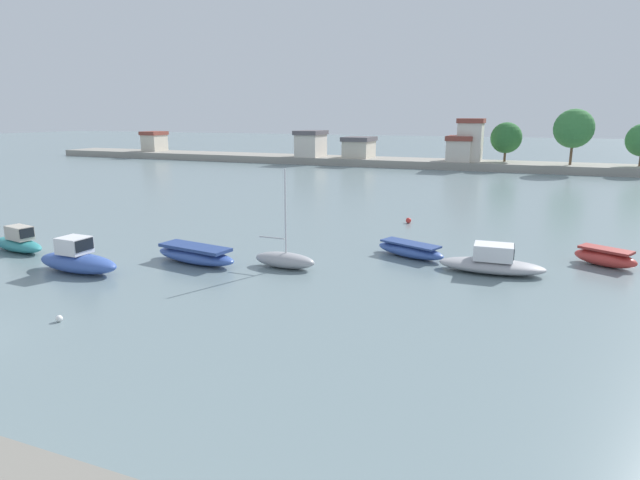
{
  "coord_description": "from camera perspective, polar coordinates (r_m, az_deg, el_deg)",
  "views": [
    {
      "loc": [
        20.12,
        -10.62,
        8.24
      ],
      "look_at": [
        8.54,
        17.94,
        0.91
      ],
      "focal_mm": 29.76,
      "sensor_mm": 36.0,
      "label": 1
    }
  ],
  "objects": [
    {
      "name": "moored_boat_4",
      "position": [
        29.16,
        -3.82,
        -2.11
      ],
      "size": [
        3.57,
        1.36,
        5.45
      ],
      "rotation": [
        0.0,
        0.0,
        -0.02
      ],
      "color": "#9E9EA3",
      "rests_on": "ground"
    },
    {
      "name": "moored_boat_6",
      "position": [
        29.65,
        18.01,
        -2.34
      ],
      "size": [
        5.56,
        2.31,
        1.55
      ],
      "rotation": [
        0.0,
        0.0,
        0.05
      ],
      "color": "#9E9EA3",
      "rests_on": "ground"
    },
    {
      "name": "moored_boat_5",
      "position": [
        31.74,
        9.67,
        -1.08
      ],
      "size": [
        4.69,
        2.98,
        0.86
      ],
      "rotation": [
        0.0,
        0.0,
        -0.38
      ],
      "color": "#3856A8",
      "rests_on": "ground"
    },
    {
      "name": "moored_boat_2",
      "position": [
        31.09,
        -24.63,
        -1.97
      ],
      "size": [
        5.2,
        1.94,
        1.9
      ],
      "rotation": [
        0.0,
        0.0,
        -0.03
      ],
      "color": "#3856A8",
      "rests_on": "ground"
    },
    {
      "name": "mooring_buoy_1",
      "position": [
        41.65,
        9.49,
        2.09
      ],
      "size": [
        0.43,
        0.43,
        0.43
      ],
      "primitive_type": "sphere",
      "color": "red",
      "rests_on": "ground"
    },
    {
      "name": "moored_boat_1",
      "position": [
        37.53,
        -29.71,
        -0.21
      ],
      "size": [
        4.92,
        2.32,
        1.61
      ],
      "rotation": [
        0.0,
        0.0,
        -0.19
      ],
      "color": "teal",
      "rests_on": "ground"
    },
    {
      "name": "moored_boat_7",
      "position": [
        33.43,
        28.31,
        -1.67
      ],
      "size": [
        3.56,
        2.7,
        1.0
      ],
      "rotation": [
        0.0,
        0.0,
        -0.48
      ],
      "color": "#C63833",
      "rests_on": "ground"
    },
    {
      "name": "mooring_buoy_2",
      "position": [
        24.24,
        -26.24,
        -7.58
      ],
      "size": [
        0.28,
        0.28,
        0.28
      ],
      "primitive_type": "sphere",
      "color": "white",
      "rests_on": "ground"
    },
    {
      "name": "distant_shoreline",
      "position": [
        86.95,
        11.49,
        9.07
      ],
      "size": [
        137.41,
        7.95,
        9.0
      ],
      "color": "gray",
      "rests_on": "ground"
    },
    {
      "name": "moored_boat_3",
      "position": [
        30.84,
        -13.25,
        -1.56
      ],
      "size": [
        5.67,
        2.5,
        1.0
      ],
      "rotation": [
        0.0,
        0.0,
        -0.16
      ],
      "color": "#3856A8",
      "rests_on": "ground"
    }
  ]
}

